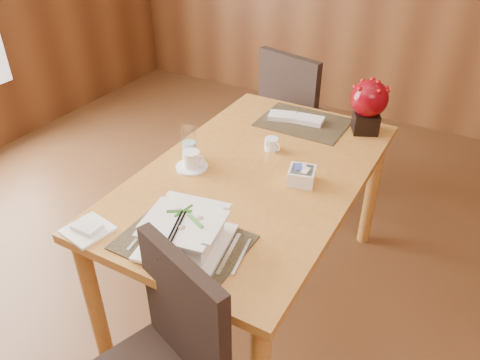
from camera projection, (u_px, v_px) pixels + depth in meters
The scene contains 12 objects.
dining_table at pixel (254, 189), 2.14m from camera, with size 0.90×1.50×0.75m.
placemat_near at pixel (183, 242), 1.68m from camera, with size 0.45×0.33×0.01m, color black.
placemat_far at pixel (303, 122), 2.48m from camera, with size 0.45×0.33×0.01m, color black.
soup_setting at pixel (185, 232), 1.64m from camera, with size 0.34×0.34×0.12m.
coffee_cup at pixel (192, 161), 2.09m from camera, with size 0.14×0.14×0.08m.
water_glass at pixel (189, 143), 2.13m from camera, with size 0.07×0.07×0.16m, color white.
creamer_jug at pixel (271, 144), 2.23m from camera, with size 0.08×0.08×0.06m, color white, non-canonical shape.
sugar_caddy at pixel (302, 176), 1.99m from camera, with size 0.11×0.11×0.07m, color white.
berry_decor at pixel (369, 103), 2.32m from camera, with size 0.19×0.19×0.27m.
napkins_far at pixel (298, 118), 2.48m from camera, with size 0.29×0.10×0.03m, color white, non-canonical shape.
bread_plate at pixel (88, 230), 1.74m from camera, with size 0.15×0.15×0.01m, color white.
far_chair at pixel (298, 115), 3.02m from camera, with size 0.55×0.56×0.98m.
Camera 1 is at (0.80, -0.96, 1.87)m, focal length 35.00 mm.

